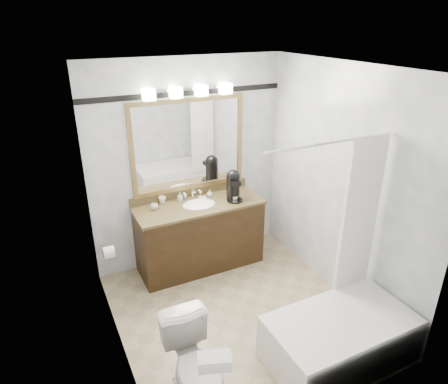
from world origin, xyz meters
The scene contains 15 objects.
room centered at (0.00, 0.00, 1.25)m, with size 2.42×2.62×2.52m.
vanity centered at (0.00, 1.02, 0.44)m, with size 1.53×0.58×0.97m.
mirror centered at (0.00, 1.28, 1.50)m, with size 1.40×0.04×1.10m.
vanity_light_bar centered at (0.00, 1.23, 2.13)m, with size 1.02×0.14×0.12m.
accent_stripe centered at (0.00, 1.29, 2.10)m, with size 2.40×0.01×0.06m, color black.
bathtub centered at (0.55, -0.90, 0.28)m, with size 1.30×0.75×1.96m.
tp_roll centered at (-1.14, 0.66, 0.70)m, with size 0.12×0.12×0.11m, color white.
toilet centered at (-0.79, -0.76, 0.36)m, with size 0.40×0.70×0.71m, color white.
tissue_box centered at (-0.79, -1.12, 0.76)m, with size 0.23×0.12×0.09m, color white.
coffee_maker centered at (0.43, 0.96, 1.04)m, with size 0.19×0.24×0.37m.
cup_left centered at (-0.51, 1.11, 0.88)m, with size 0.08×0.08×0.07m, color white.
cup_right centered at (-0.38, 1.23, 0.89)m, with size 0.09×0.09×0.08m, color white.
soap_bottle_a centered at (-0.17, 1.20, 0.90)m, with size 0.05×0.05×0.11m, color white.
soap_bottle_b centered at (0.20, 1.16, 0.89)m, with size 0.07×0.07×0.09m, color white.
soap_bar centered at (0.10, 1.13, 0.86)m, with size 0.09×0.05×0.03m, color beige.
Camera 1 is at (-1.62, -2.93, 2.87)m, focal length 32.00 mm.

